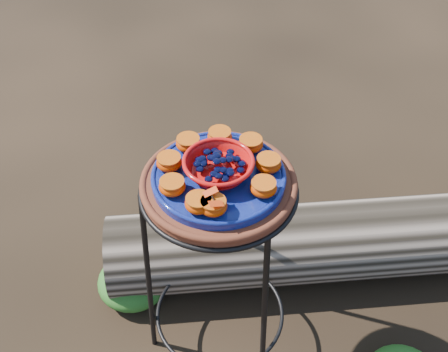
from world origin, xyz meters
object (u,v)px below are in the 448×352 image
at_px(terracotta_saucer, 219,185).
at_px(cobalt_plate, 219,178).
at_px(driftwood_log, 326,242).
at_px(plant_stand, 219,274).
at_px(red_bowl, 218,167).

bearing_deg(terracotta_saucer, cobalt_plate, 0.00).
distance_m(cobalt_plate, driftwood_log, 0.77).
height_order(plant_stand, terracotta_saucer, terracotta_saucer).
bearing_deg(cobalt_plate, plant_stand, 0.00).
distance_m(plant_stand, cobalt_plate, 0.39).
relative_size(plant_stand, red_bowl, 4.25).
bearing_deg(driftwood_log, plant_stand, -118.13).
xyz_separation_m(red_bowl, driftwood_log, (0.23, 0.42, -0.63)).
xyz_separation_m(cobalt_plate, red_bowl, (0.00, 0.00, 0.03)).
xyz_separation_m(terracotta_saucer, cobalt_plate, (0.00, 0.00, 0.03)).
bearing_deg(red_bowl, driftwood_log, 61.87).
bearing_deg(red_bowl, plant_stand, 0.00).
height_order(plant_stand, cobalt_plate, cobalt_plate).
distance_m(plant_stand, red_bowl, 0.43).
xyz_separation_m(terracotta_saucer, red_bowl, (0.00, 0.00, 0.06)).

